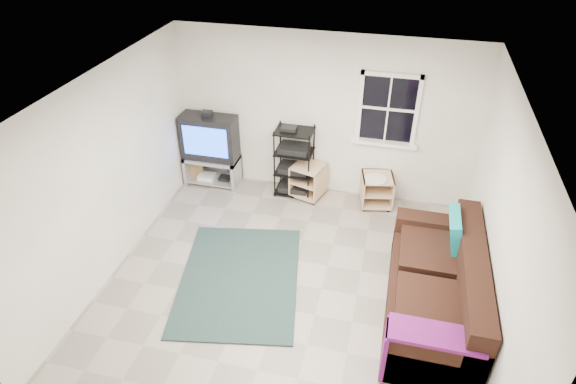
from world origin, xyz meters
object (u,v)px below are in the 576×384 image
(sofa, at_px, (437,290))
(av_rack, at_px, (294,166))
(tv_unit, at_px, (211,145))
(side_table_right, at_px, (376,188))
(side_table_left, at_px, (310,179))

(sofa, bearing_deg, av_rack, 136.25)
(tv_unit, xyz_separation_m, side_table_right, (2.73, 0.01, -0.42))
(side_table_right, bearing_deg, av_rack, -179.98)
(side_table_left, distance_m, side_table_right, 1.07)
(tv_unit, relative_size, side_table_right, 2.35)
(tv_unit, distance_m, sofa, 4.20)
(side_table_right, height_order, sofa, sofa)
(av_rack, height_order, side_table_left, av_rack)
(av_rack, relative_size, side_table_right, 2.11)
(tv_unit, distance_m, av_rack, 1.42)
(side_table_left, distance_m, sofa, 2.90)
(side_table_left, bearing_deg, sofa, -47.43)
(tv_unit, height_order, av_rack, tv_unit)
(av_rack, height_order, side_table_right, av_rack)
(tv_unit, bearing_deg, av_rack, 0.51)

